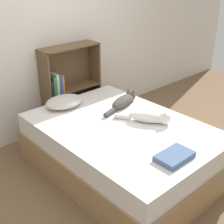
# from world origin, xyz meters

# --- Properties ---
(ground_plane) EXTENTS (8.00, 8.00, 0.00)m
(ground_plane) POSITION_xyz_m (0.00, 0.00, 0.00)
(ground_plane) COLOR brown
(wall_back) EXTENTS (8.00, 0.06, 2.50)m
(wall_back) POSITION_xyz_m (0.00, 1.37, 1.25)
(wall_back) COLOR silver
(wall_back) RESTS_ON ground_plane
(bed) EXTENTS (1.41, 2.01, 0.55)m
(bed) POSITION_xyz_m (0.00, 0.00, 0.27)
(bed) COLOR #99754C
(bed) RESTS_ON ground_plane
(pillow) EXTENTS (0.46, 0.35, 0.12)m
(pillow) POSITION_xyz_m (-0.17, 0.80, 0.61)
(pillow) COLOR beige
(pillow) RESTS_ON bed
(cat_light) EXTENTS (0.40, 0.54, 0.16)m
(cat_light) POSITION_xyz_m (0.28, -0.16, 0.62)
(cat_light) COLOR white
(cat_light) RESTS_ON bed
(cat_dark) EXTENTS (0.62, 0.26, 0.15)m
(cat_dark) POSITION_xyz_m (0.38, 0.36, 0.61)
(cat_dark) COLOR #47423D
(cat_dark) RESTS_ON bed
(bookshelf) EXTENTS (0.81, 0.26, 1.14)m
(bookshelf) POSITION_xyz_m (0.18, 1.24, 0.59)
(bookshelf) COLOR brown
(bookshelf) RESTS_ON ground_plane
(blanket_fold) EXTENTS (0.33, 0.22, 0.05)m
(blanket_fold) POSITION_xyz_m (-0.09, -0.75, 0.58)
(blanket_fold) COLOR #4C668E
(blanket_fold) RESTS_ON bed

